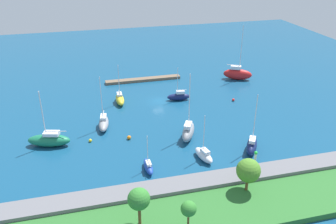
{
  "coord_description": "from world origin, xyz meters",
  "views": [
    {
      "loc": [
        17.01,
        75.56,
        34.82
      ],
      "look_at": [
        0.0,
        9.33,
        1.5
      ],
      "focal_mm": 37.79,
      "sensor_mm": 36.0,
      "label": 1
    }
  ],
  "objects_px": {
    "park_tree_west": "(189,209)",
    "sailboat_gray_along_channel": "(188,131)",
    "park_tree_center": "(248,171)",
    "sailboat_navy_far_north": "(252,145)",
    "sailboat_red_east_end": "(237,74)",
    "harbor_beacon": "(255,160)",
    "sailboat_navy_center_basin": "(179,96)",
    "pier_dock": "(143,80)",
    "sailboat_yellow_near_pier": "(120,99)",
    "park_tree_midwest": "(139,199)",
    "sailboat_blue_west_end": "(148,166)",
    "mooring_buoy_yellow": "(90,140)",
    "sailboat_white_lone_south": "(204,155)",
    "mooring_buoy_orange": "(129,137)",
    "sailboat_gray_by_breakwater": "(104,123)",
    "mooring_buoy_red": "(233,100)",
    "sailboat_green_far_south": "(49,140)"
  },
  "relations": [
    {
      "from": "mooring_buoy_red",
      "to": "sailboat_gray_by_breakwater",
      "type": "bearing_deg",
      "value": 10.24
    },
    {
      "from": "pier_dock",
      "to": "sailboat_gray_along_channel",
      "type": "relative_size",
      "value": 1.57
    },
    {
      "from": "sailboat_white_lone_south",
      "to": "park_tree_west",
      "type": "bearing_deg",
      "value": 141.68
    },
    {
      "from": "sailboat_gray_along_channel",
      "to": "sailboat_navy_center_basin",
      "type": "bearing_deg",
      "value": 16.75
    },
    {
      "from": "park_tree_west",
      "to": "sailboat_gray_along_channel",
      "type": "distance_m",
      "value": 25.07
    },
    {
      "from": "park_tree_west",
      "to": "sailboat_white_lone_south",
      "type": "height_order",
      "value": "sailboat_white_lone_south"
    },
    {
      "from": "sailboat_gray_along_channel",
      "to": "sailboat_gray_by_breakwater",
      "type": "xyz_separation_m",
      "value": [
        15.55,
        -8.42,
        -0.43
      ]
    },
    {
      "from": "park_tree_midwest",
      "to": "sailboat_green_far_south",
      "type": "height_order",
      "value": "sailboat_green_far_south"
    },
    {
      "from": "pier_dock",
      "to": "sailboat_yellow_near_pier",
      "type": "height_order",
      "value": "sailboat_yellow_near_pier"
    },
    {
      "from": "harbor_beacon",
      "to": "sailboat_gray_by_breakwater",
      "type": "xyz_separation_m",
      "value": [
        21.68,
        -23.78,
        -2.68
      ]
    },
    {
      "from": "park_tree_center",
      "to": "sailboat_white_lone_south",
      "type": "xyz_separation_m",
      "value": [
        2.92,
        -10.75,
        -3.53
      ]
    },
    {
      "from": "sailboat_navy_center_basin",
      "to": "mooring_buoy_yellow",
      "type": "distance_m",
      "value": 26.35
    },
    {
      "from": "sailboat_gray_along_channel",
      "to": "park_tree_west",
      "type": "bearing_deg",
      "value": -170.53
    },
    {
      "from": "park_tree_midwest",
      "to": "mooring_buoy_red",
      "type": "bearing_deg",
      "value": -129.31
    },
    {
      "from": "mooring_buoy_yellow",
      "to": "sailboat_red_east_end",
      "type": "bearing_deg",
      "value": -149.57
    },
    {
      "from": "park_tree_center",
      "to": "sailboat_gray_by_breakwater",
      "type": "xyz_separation_m",
      "value": [
        18.87,
        -27.05,
        -3.38
      ]
    },
    {
      "from": "pier_dock",
      "to": "park_tree_midwest",
      "type": "distance_m",
      "value": 55.71
    },
    {
      "from": "harbor_beacon",
      "to": "sailboat_blue_west_end",
      "type": "bearing_deg",
      "value": -22.83
    },
    {
      "from": "park_tree_west",
      "to": "sailboat_yellow_near_pier",
      "type": "xyz_separation_m",
      "value": [
        3.29,
        -43.47,
        -2.96
      ]
    },
    {
      "from": "park_tree_center",
      "to": "mooring_buoy_red",
      "type": "relative_size",
      "value": 8.14
    },
    {
      "from": "park_tree_midwest",
      "to": "sailboat_blue_west_end",
      "type": "relative_size",
      "value": 0.86
    },
    {
      "from": "sailboat_green_far_south",
      "to": "sailboat_gray_along_channel",
      "type": "bearing_deg",
      "value": -173.08
    },
    {
      "from": "pier_dock",
      "to": "sailboat_yellow_near_pier",
      "type": "bearing_deg",
      "value": 58.41
    },
    {
      "from": "park_tree_center",
      "to": "sailboat_gray_by_breakwater",
      "type": "relative_size",
      "value": 0.47
    },
    {
      "from": "harbor_beacon",
      "to": "park_tree_west",
      "type": "height_order",
      "value": "harbor_beacon"
    },
    {
      "from": "sailboat_green_far_south",
      "to": "pier_dock",
      "type": "bearing_deg",
      "value": -113.78
    },
    {
      "from": "mooring_buoy_red",
      "to": "mooring_buoy_orange",
      "type": "bearing_deg",
      "value": 23.53
    },
    {
      "from": "park_tree_midwest",
      "to": "mooring_buoy_yellow",
      "type": "distance_m",
      "value": 25.77
    },
    {
      "from": "pier_dock",
      "to": "sailboat_white_lone_south",
      "type": "height_order",
      "value": "sailboat_white_lone_south"
    },
    {
      "from": "park_tree_midwest",
      "to": "mooring_buoy_orange",
      "type": "bearing_deg",
      "value": -95.24
    },
    {
      "from": "park_tree_center",
      "to": "sailboat_navy_far_north",
      "type": "xyz_separation_m",
      "value": [
        -6.45,
        -11.14,
        -3.17
      ]
    },
    {
      "from": "sailboat_red_east_end",
      "to": "park_tree_west",
      "type": "bearing_deg",
      "value": -93.12
    },
    {
      "from": "harbor_beacon",
      "to": "mooring_buoy_orange",
      "type": "bearing_deg",
      "value": -45.42
    },
    {
      "from": "park_tree_center",
      "to": "sailboat_blue_west_end",
      "type": "relative_size",
      "value": 0.81
    },
    {
      "from": "sailboat_navy_center_basin",
      "to": "park_tree_west",
      "type": "bearing_deg",
      "value": 82.83
    },
    {
      "from": "sailboat_green_far_south",
      "to": "sailboat_red_east_end",
      "type": "xyz_separation_m",
      "value": [
        -48.87,
        -23.82,
        0.4
      ]
    },
    {
      "from": "sailboat_green_far_south",
      "to": "mooring_buoy_red",
      "type": "distance_m",
      "value": 43.11
    },
    {
      "from": "sailboat_yellow_near_pier",
      "to": "mooring_buoy_red",
      "type": "xyz_separation_m",
      "value": [
        -26.52,
        5.59,
        -0.72
      ]
    },
    {
      "from": "park_tree_midwest",
      "to": "sailboat_red_east_end",
      "type": "distance_m",
      "value": 61.17
    },
    {
      "from": "harbor_beacon",
      "to": "sailboat_navy_center_basin",
      "type": "bearing_deg",
      "value": -84.97
    },
    {
      "from": "sailboat_yellow_near_pier",
      "to": "mooring_buoy_orange",
      "type": "bearing_deg",
      "value": -1.28
    },
    {
      "from": "sailboat_red_east_end",
      "to": "sailboat_navy_far_north",
      "type": "bearing_deg",
      "value": -83.02
    },
    {
      "from": "sailboat_yellow_near_pier",
      "to": "sailboat_navy_far_north",
      "type": "bearing_deg",
      "value": 37.5
    },
    {
      "from": "sailboat_gray_along_channel",
      "to": "sailboat_blue_west_end",
      "type": "xyz_separation_m",
      "value": [
        9.71,
        8.68,
        -0.71
      ]
    },
    {
      "from": "park_tree_midwest",
      "to": "sailboat_yellow_near_pier",
      "type": "xyz_separation_m",
      "value": [
        -2.71,
        -41.3,
        -4.0
      ]
    },
    {
      "from": "sailboat_blue_west_end",
      "to": "mooring_buoy_red",
      "type": "relative_size",
      "value": 10.01
    },
    {
      "from": "park_tree_west",
      "to": "park_tree_center",
      "type": "height_order",
      "value": "park_tree_center"
    },
    {
      "from": "mooring_buoy_red",
      "to": "park_tree_midwest",
      "type": "bearing_deg",
      "value": 50.69
    },
    {
      "from": "sailboat_blue_west_end",
      "to": "sailboat_red_east_end",
      "type": "distance_m",
      "value": 48.67
    },
    {
      "from": "park_tree_west",
      "to": "park_tree_center",
      "type": "distance_m",
      "value": 11.97
    }
  ]
}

